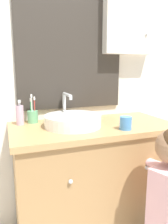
{
  "coord_description": "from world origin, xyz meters",
  "views": [
    {
      "loc": [
        -0.54,
        -0.96,
        1.17
      ],
      "look_at": [
        -0.09,
        0.28,
        0.91
      ],
      "focal_mm": 35.0,
      "sensor_mm": 36.0,
      "label": 1
    }
  ],
  "objects_px": {
    "sink_basin": "(73,120)",
    "soap_dispenser": "(20,115)",
    "drinking_cup": "(126,123)",
    "toothbrush_holder": "(33,116)"
  },
  "relations": [
    {
      "from": "sink_basin",
      "to": "drinking_cup",
      "type": "bearing_deg",
      "value": -34.11
    },
    {
      "from": "sink_basin",
      "to": "soap_dispenser",
      "type": "distance_m",
      "value": 0.35
    },
    {
      "from": "sink_basin",
      "to": "drinking_cup",
      "type": "height_order",
      "value": "sink_basin"
    },
    {
      "from": "toothbrush_holder",
      "to": "sink_basin",
      "type": "bearing_deg",
      "value": -38.54
    },
    {
      "from": "drinking_cup",
      "to": "sink_basin",
      "type": "bearing_deg",
      "value": 145.89
    },
    {
      "from": "sink_basin",
      "to": "toothbrush_holder",
      "type": "height_order",
      "value": "sink_basin"
    },
    {
      "from": "soap_dispenser",
      "to": "drinking_cup",
      "type": "xyz_separation_m",
      "value": [
        0.59,
        -0.34,
        -0.03
      ]
    },
    {
      "from": "sink_basin",
      "to": "toothbrush_holder",
      "type": "distance_m",
      "value": 0.29
    },
    {
      "from": "sink_basin",
      "to": "drinking_cup",
      "type": "relative_size",
      "value": 5.11
    },
    {
      "from": "sink_basin",
      "to": "drinking_cup",
      "type": "xyz_separation_m",
      "value": [
        0.28,
        -0.19,
        -0.0
      ]
    }
  ]
}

